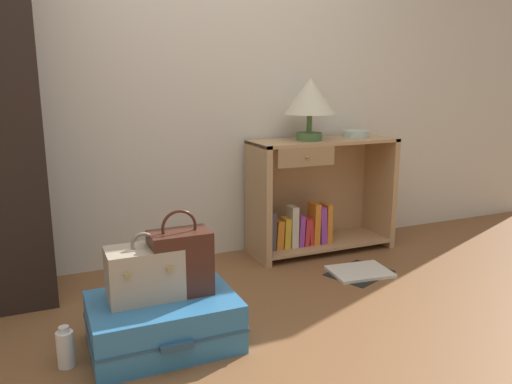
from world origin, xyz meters
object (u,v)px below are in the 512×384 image
at_px(bookshelf, 316,198).
at_px(open_book_on_floor, 360,272).
at_px(bowl, 355,134).
at_px(suitcase_large, 163,322).
at_px(handbag, 180,262).
at_px(bottle, 65,348).
at_px(table_lamp, 310,98).
at_px(train_case, 144,273).

distance_m(bookshelf, open_book_on_floor, 0.62).
bearing_deg(bowl, bookshelf, -177.03).
bearing_deg(bookshelf, open_book_on_floor, -86.84).
bearing_deg(open_book_on_floor, suitcase_large, -164.45).
height_order(handbag, bottle, handbag).
height_order(bookshelf, bowl, bowl).
bearing_deg(open_book_on_floor, bookshelf, 93.16).
distance_m(table_lamp, handbag, 1.54).
xyz_separation_m(bookshelf, bowl, (0.31, 0.02, 0.43)).
height_order(table_lamp, open_book_on_floor, table_lamp).
distance_m(bookshelf, train_case, 1.58).
height_order(bowl, open_book_on_floor, bowl).
xyz_separation_m(bowl, open_book_on_floor, (-0.28, -0.52, -0.79)).
bearing_deg(bottle, bookshelf, 27.32).
xyz_separation_m(handbag, open_book_on_floor, (1.22, 0.34, -0.37)).
relative_size(bookshelf, train_case, 3.12).
bearing_deg(bowl, handbag, -150.16).
bearing_deg(train_case, handbag, -5.10).
xyz_separation_m(bowl, bottle, (-2.01, -0.89, -0.72)).
relative_size(bowl, handbag, 0.46).
height_order(table_lamp, bottle, table_lamp).
height_order(suitcase_large, bottle, suitcase_large).
relative_size(train_case, open_book_on_floor, 0.70).
distance_m(bookshelf, bottle, 1.93).
height_order(bookshelf, handbag, bookshelf).
bearing_deg(handbag, table_lamp, 36.61).
bearing_deg(train_case, bookshelf, 31.63).
relative_size(bowl, train_case, 0.56).
relative_size(train_case, bottle, 1.80).
distance_m(train_case, bottle, 0.44).
relative_size(bookshelf, suitcase_large, 1.55).
bearing_deg(bookshelf, suitcase_large, -145.94).
bearing_deg(table_lamp, open_book_on_floor, -77.63).
distance_m(handbag, open_book_on_floor, 1.31).
bearing_deg(suitcase_large, table_lamp, 35.15).
height_order(train_case, handbag, handbag).
height_order(bookshelf, open_book_on_floor, bookshelf).
relative_size(table_lamp, open_book_on_floor, 0.88).
distance_m(bowl, suitcase_large, 1.94).
xyz_separation_m(table_lamp, suitcase_large, (-1.20, -0.85, -0.94)).
xyz_separation_m(train_case, handbag, (0.16, -0.01, 0.03)).
bearing_deg(handbag, train_case, 174.90).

